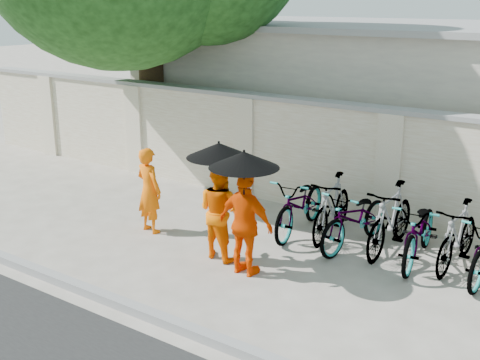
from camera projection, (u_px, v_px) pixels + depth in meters
The scene contains 15 objects.
ground at pixel (187, 258), 9.31m from camera, with size 80.00×80.00×0.00m, color #B0A79C.
kerb at pixel (105, 297), 7.96m from camera, with size 40.00×0.16×0.12m, color gray.
compound_wall at pixel (339, 161), 11.00m from camera, with size 20.00×0.30×2.00m, color silver.
building_behind at pixel (457, 105), 13.27m from camera, with size 14.00×6.00×3.20m, color beige.
monk_left at pixel (149, 190), 10.18m from camera, with size 0.54×0.35×1.48m, color #FE6606.
monk_center at pixel (220, 211), 9.15m from camera, with size 0.73×0.57×1.51m, color #FF6B00.
parasol_center at pixel (219, 150), 8.78m from camera, with size 0.97×0.97×0.98m.
monk_right at pixel (246, 224), 8.57m from camera, with size 0.90×0.38×1.54m, color #ED4500.
parasol_right at pixel (244, 160), 8.21m from camera, with size 0.99×0.99×0.98m.
bike_0 at pixel (301, 205), 10.19m from camera, with size 0.67×1.92×1.01m, color gray.
bike_1 at pixel (332, 207), 10.01m from camera, with size 0.49×1.75×1.05m, color gray.
bike_2 at pixel (356, 218), 9.59m from camera, with size 0.65×1.86×0.98m, color gray.
bike_3 at pixel (390, 219), 9.40m from camera, with size 0.51×1.82×1.10m, color gray.
bike_4 at pixel (420, 231), 9.04m from camera, with size 0.66×1.89×0.99m, color gray.
bike_5 at pixel (458, 236), 8.86m from camera, with size 0.47×1.66×1.00m, color gray.
Camera 1 is at (5.54, -6.58, 3.86)m, focal length 45.00 mm.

